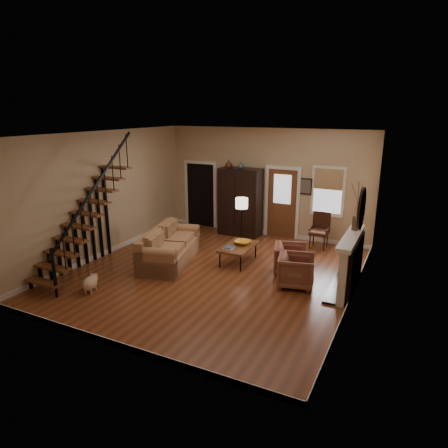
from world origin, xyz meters
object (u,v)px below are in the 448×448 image
at_px(armchair_left, 296,271).
at_px(side_chair, 319,231).
at_px(floor_lamp, 241,224).
at_px(sofa, 170,247).
at_px(coffee_table, 238,254).
at_px(armchair_right, 291,259).
at_px(armoire, 240,202).

height_order(armchair_left, side_chair, side_chair).
distance_m(armchair_left, floor_lamp, 2.66).
relative_size(armchair_left, side_chair, 0.78).
xyz_separation_m(sofa, coffee_table, (1.59, 0.77, -0.20)).
relative_size(coffee_table, armchair_right, 1.54).
bearing_deg(side_chair, armchair_right, -95.29).
distance_m(armchair_right, floor_lamp, 2.01).
height_order(sofa, armchair_left, sofa).
relative_size(armoire, side_chair, 2.06).
bearing_deg(armchair_left, side_chair, -10.27).
relative_size(armchair_right, side_chair, 0.76).
bearing_deg(armchair_right, side_chair, -21.94).
distance_m(coffee_table, side_chair, 2.60).
xyz_separation_m(coffee_table, floor_lamp, (-0.33, 0.92, 0.52)).
xyz_separation_m(sofa, floor_lamp, (1.26, 1.69, 0.32)).
height_order(armoire, side_chair, armoire).
distance_m(floor_lamp, side_chair, 2.24).
bearing_deg(armchair_left, armchair_right, 13.18).
relative_size(armchair_left, armchair_right, 1.03).
distance_m(coffee_table, armchair_left, 1.89).
height_order(sofa, armchair_right, sofa).
distance_m(armchair_right, side_chair, 2.08).
distance_m(coffee_table, floor_lamp, 1.11).
xyz_separation_m(sofa, armchair_left, (3.33, 0.06, -0.07)).
bearing_deg(coffee_table, armoire, 113.21).
distance_m(armoire, coffee_table, 2.57).
distance_m(armchair_left, armchair_right, 0.76).
xyz_separation_m(sofa, side_chair, (3.18, 2.81, 0.08)).
bearing_deg(armchair_left, coffee_table, 54.32).
xyz_separation_m(armoire, sofa, (-0.63, -3.01, -0.62)).
height_order(sofa, side_chair, side_chair).
height_order(armoire, armchair_left, armoire).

